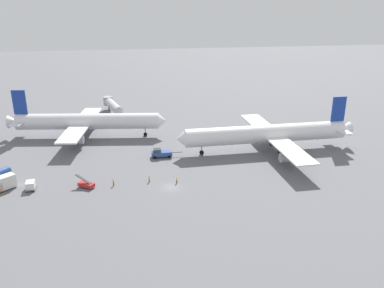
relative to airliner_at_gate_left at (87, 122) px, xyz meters
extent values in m
plane|color=slate|center=(23.20, -42.75, -5.33)|extent=(600.00, 600.00, 0.00)
cylinder|color=silver|center=(0.48, -0.07, 0.10)|extent=(47.42, 11.71, 5.30)
cone|color=silver|center=(25.02, -3.46, 0.10)|extent=(3.44, 5.21, 4.88)
cone|color=silver|center=(-23.86, 3.30, 0.10)|extent=(4.15, 4.69, 4.24)
cube|color=silver|center=(-1.85, 0.26, -0.70)|extent=(11.77, 40.13, 0.44)
cube|color=silver|center=(-21.38, 2.96, 0.63)|extent=(4.95, 13.32, 0.28)
cube|color=#193899|center=(-21.08, 2.91, 6.77)|extent=(4.41, 0.96, 8.04)
cylinder|color=#999EA3|center=(-2.38, -10.87, -2.50)|extent=(4.52, 3.15, 2.60)
cylinder|color=#999EA3|center=(0.66, 11.11, -2.50)|extent=(4.52, 3.15, 2.60)
cylinder|color=slate|center=(-2.38, 3.76, -3.48)|extent=(0.28, 0.28, 2.39)
cylinder|color=black|center=(-2.38, 3.76, -4.68)|extent=(1.36, 0.72, 1.30)
cylinder|color=slate|center=(-3.31, -2.97, -3.48)|extent=(0.28, 0.28, 2.39)
cylinder|color=black|center=(-3.31, -2.97, -4.68)|extent=(1.36, 0.72, 1.30)
cylinder|color=slate|center=(19.16, -2.65, -3.48)|extent=(0.28, 0.28, 2.39)
cylinder|color=black|center=(19.16, -2.65, -4.68)|extent=(1.36, 0.72, 1.30)
cylinder|color=white|center=(54.70, -22.19, 0.03)|extent=(49.80, 6.22, 5.49)
cone|color=white|center=(28.65, -22.57, 0.03)|extent=(2.87, 5.09, 5.05)
cone|color=white|center=(80.56, -21.81, 0.03)|extent=(3.66, 4.45, 4.39)
cube|color=white|center=(57.19, -22.15, -0.80)|extent=(7.09, 47.05, 0.44)
cube|color=white|center=(78.06, -21.85, 0.58)|extent=(3.39, 13.05, 0.28)
cube|color=#193899|center=(77.76, -21.85, 6.65)|extent=(4.40, 0.42, 7.75)
cylinder|color=#999EA3|center=(56.00, -9.02, -2.60)|extent=(4.24, 2.66, 2.60)
cylinder|color=#999EA3|center=(56.38, -35.31, -2.60)|extent=(4.24, 2.66, 2.60)
cylinder|color=slate|center=(58.24, -25.54, -3.56)|extent=(0.28, 0.28, 2.24)
cylinder|color=black|center=(58.24, -25.54, -4.68)|extent=(1.31, 0.57, 1.30)
cylinder|color=slate|center=(58.14, -18.74, -3.56)|extent=(0.28, 0.28, 2.24)
cylinder|color=black|center=(58.14, -18.74, -4.68)|extent=(1.31, 0.57, 1.30)
cylinder|color=slate|center=(34.82, -22.48, -3.56)|extent=(0.28, 0.28, 2.24)
cylinder|color=black|center=(34.82, -22.48, -4.68)|extent=(1.31, 0.57, 1.30)
cube|color=#2D4C8C|center=(22.85, -22.53, -4.23)|extent=(5.98, 2.47, 1.29)
cube|color=#333D47|center=(21.54, -22.52, -3.14)|extent=(2.17, 1.95, 0.90)
cylinder|color=#4C4C51|center=(27.42, -22.59, -4.11)|extent=(3.20, 0.24, 0.20)
sphere|color=orange|center=(21.54, -22.52, -2.51)|extent=(0.24, 0.24, 0.24)
cylinder|color=black|center=(20.69, -23.71, -4.88)|extent=(0.90, 0.31, 0.90)
cylinder|color=black|center=(20.72, -21.31, -4.88)|extent=(0.90, 0.31, 0.90)
cylinder|color=black|center=(24.98, -23.76, -4.88)|extent=(0.90, 0.31, 0.90)
cylinder|color=black|center=(25.00, -21.36, -4.88)|extent=(0.90, 0.31, 0.90)
cube|color=red|center=(2.65, -39.48, -4.58)|extent=(4.32, 3.72, 0.90)
cube|color=black|center=(1.98, -39.04, -3.23)|extent=(3.91, 2.94, 1.83)
cylinder|color=black|center=(1.64, -39.65, -5.03)|extent=(0.61, 0.50, 0.60)
cylinder|color=black|center=(2.42, -38.49, -5.03)|extent=(0.61, 0.50, 0.60)
cylinder|color=black|center=(2.88, -40.48, -5.03)|extent=(0.61, 0.50, 0.60)
cylinder|color=black|center=(3.66, -39.32, -5.03)|extent=(0.61, 0.50, 0.60)
cylinder|color=#2D5199|center=(-19.38, -29.58, -3.93)|extent=(4.05, 4.38, 2.00)
cylinder|color=black|center=(-19.30, -30.61, -5.03)|extent=(0.53, 0.59, 0.60)
cylinder|color=black|center=(-18.36, -29.43, -5.03)|extent=(0.53, 0.59, 0.60)
cylinder|color=black|center=(-19.46, -28.56, -5.03)|extent=(0.53, 0.59, 0.60)
cube|color=slate|center=(-10.59, -38.50, -4.91)|extent=(2.50, 3.40, 0.25)
cube|color=silver|center=(-10.59, -38.50, -3.98)|extent=(2.26, 2.98, 1.60)
cylinder|color=black|center=(-11.36, -37.83, -5.03)|extent=(0.26, 0.62, 0.60)
cylinder|color=black|center=(-9.97, -37.69, -5.03)|extent=(0.26, 0.62, 0.60)
cylinder|color=black|center=(-11.22, -39.32, -5.03)|extent=(0.26, 0.62, 0.60)
cylinder|color=black|center=(-9.82, -39.18, -5.03)|extent=(0.26, 0.62, 0.60)
cube|color=silver|center=(-16.48, -37.04, -3.43)|extent=(4.72, 4.60, 3.20)
cylinder|color=black|center=(-17.10, -38.55, -5.03)|extent=(0.58, 0.55, 0.60)
cylinder|color=black|center=(-18.04, -37.51, -5.03)|extent=(0.58, 0.55, 0.60)
cylinder|color=black|center=(-15.99, -37.54, -5.03)|extent=(0.58, 0.55, 0.60)
cylinder|color=black|center=(-16.93, -36.50, -5.03)|extent=(0.58, 0.55, 0.60)
cylinder|color=#4C4C51|center=(18.11, -38.89, -4.93)|extent=(0.28, 0.28, 0.81)
cylinder|color=#D1E02D|center=(18.11, -38.89, -4.23)|extent=(0.36, 0.36, 0.57)
sphere|color=brown|center=(18.11, -38.89, -3.84)|extent=(0.22, 0.22, 0.22)
cylinder|color=#2D3351|center=(24.92, -40.72, -4.93)|extent=(0.28, 0.28, 0.80)
cylinder|color=orange|center=(24.92, -40.72, -4.25)|extent=(0.36, 0.36, 0.57)
sphere|color=tan|center=(24.92, -40.72, -3.85)|extent=(0.22, 0.22, 0.22)
cylinder|color=#2D3351|center=(9.23, -39.62, -4.91)|extent=(0.28, 0.28, 0.84)
cylinder|color=orange|center=(9.23, -39.62, -4.19)|extent=(0.36, 0.36, 0.59)
sphere|color=brown|center=(9.23, -39.62, -3.78)|extent=(0.23, 0.23, 0.23)
cylinder|color=#F24C19|center=(8.97, -39.46, -4.07)|extent=(0.05, 0.05, 0.40)
cylinder|color=#B7B7BC|center=(7.99, 26.25, -1.52)|extent=(7.64, 18.04, 3.20)
cylinder|color=#99999E|center=(5.72, 34.86, -1.52)|extent=(3.84, 3.84, 3.52)
cylinder|color=#595960|center=(5.97, 33.89, -3.43)|extent=(0.70, 0.70, 3.81)
camera|label=1|loc=(13.84, -129.80, 37.82)|focal=36.74mm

